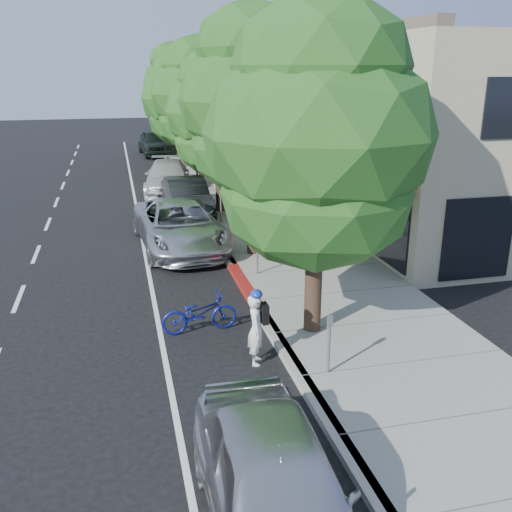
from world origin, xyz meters
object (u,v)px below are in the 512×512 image
object	(u,v)px
street_tree_0	(318,139)
silver_suv	(180,226)
street_tree_5	(173,84)
near_car_a	(276,490)
street_tree_4	(184,99)
dark_suv_far	(156,142)
street_tree_1	(253,103)
bicycle	(199,313)
dark_sedan	(187,197)
pedestrian	(263,190)
street_tree_2	(219,113)
white_pickup	(168,177)
cyclist	(256,329)
street_tree_3	(198,96)

from	to	relation	value
street_tree_0	silver_suv	bearing A→B (deg)	106.76
street_tree_5	near_car_a	bearing A→B (deg)	-93.99
street_tree_4	dark_suv_far	size ratio (longest dim) A/B	1.34
street_tree_1	bicycle	distance (m)	7.34
dark_sedan	pedestrian	world-z (taller)	pedestrian
bicycle	silver_suv	world-z (taller)	silver_suv
silver_suv	pedestrian	size ratio (longest dim) A/B	3.37
street_tree_2	white_pickup	bearing A→B (deg)	109.61
street_tree_4	cyclist	world-z (taller)	street_tree_4
white_pickup	near_car_a	size ratio (longest dim) A/B	1.15
street_tree_0	street_tree_3	xyz separation A→B (m)	(0.00, 18.00, 0.04)
street_tree_4	pedestrian	bearing A→B (deg)	-81.70
street_tree_2	silver_suv	size ratio (longest dim) A/B	1.19
cyclist	dark_sedan	distance (m)	13.27
white_pickup	pedestrian	xyz separation A→B (m)	(3.58, -5.32, 0.25)
cyclist	bicycle	bearing A→B (deg)	43.03
street_tree_4	bicycle	bearing A→B (deg)	-96.29
street_tree_3	cyclist	size ratio (longest dim) A/B	4.84
street_tree_2	silver_suv	distance (m)	6.08
bicycle	white_pickup	bearing A→B (deg)	-6.70
street_tree_2	cyclist	bearing A→B (deg)	-97.02
street_tree_1	near_car_a	size ratio (longest dim) A/B	1.72
dark_sedan	pedestrian	bearing A→B (deg)	-13.24
street_tree_3	silver_suv	xyz separation A→B (m)	(-2.26, -10.50, -3.83)
silver_suv	street_tree_2	bearing A→B (deg)	59.49
street_tree_0	silver_suv	size ratio (longest dim) A/B	1.30
street_tree_2	white_pickup	xyz separation A→B (m)	(-1.78, 5.00, -3.45)
dark_suv_far	pedestrian	world-z (taller)	pedestrian
street_tree_0	dark_sedan	bearing A→B (deg)	96.54
street_tree_2	street_tree_4	bearing A→B (deg)	90.00
street_tree_0	street_tree_5	size ratio (longest dim) A/B	0.98
street_tree_2	white_pickup	size ratio (longest dim) A/B	1.30
white_pickup	near_car_a	xyz separation A→B (m)	(-0.71, -22.74, 0.02)
street_tree_1	dark_sedan	xyz separation A→B (m)	(-1.41, 6.27, -4.21)
near_car_a	pedestrian	size ratio (longest dim) A/B	2.68
street_tree_1	white_pickup	world-z (taller)	street_tree_1
white_pickup	street_tree_5	bearing A→B (deg)	89.58
street_tree_0	street_tree_2	bearing A→B (deg)	90.00
white_pickup	near_car_a	bearing A→B (deg)	-84.41
white_pickup	street_tree_4	bearing A→B (deg)	83.10
silver_suv	dark_suv_far	xyz separation A→B (m)	(0.86, 22.50, 0.09)
street_tree_2	pedestrian	xyz separation A→B (m)	(1.80, -0.32, -3.20)
dark_sedan	street_tree_4	bearing A→B (deg)	80.36
dark_suv_far	near_car_a	distance (m)	35.75
street_tree_4	silver_suv	distance (m)	16.99
bicycle	dark_sedan	distance (m)	11.54
white_pickup	pedestrian	bearing A→B (deg)	-48.69
street_tree_2	dark_suv_far	size ratio (longest dim) A/B	1.31
near_car_a	dark_sedan	bearing A→B (deg)	87.57
street_tree_3	street_tree_1	bearing A→B (deg)	-90.00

